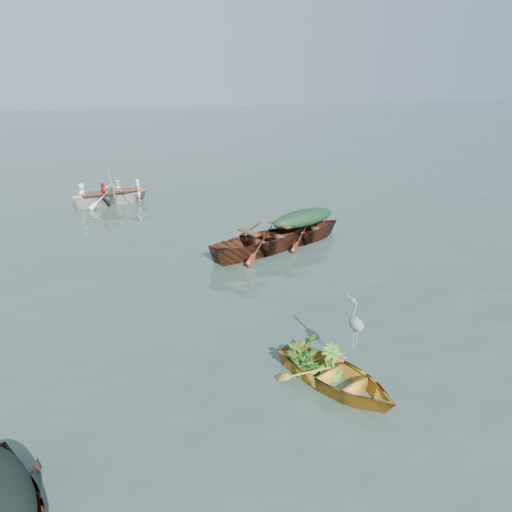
{
  "coord_description": "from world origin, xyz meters",
  "views": [
    {
      "loc": [
        -4.47,
        -9.4,
        5.08
      ],
      "look_at": [
        -0.56,
        2.34,
        0.5
      ],
      "focal_mm": 35.0,
      "sensor_mm": 36.0,
      "label": 1
    }
  ],
  "objects_px": {
    "open_wooden_boat": "(264,252)",
    "heron": "(356,331)",
    "rowed_boat": "(112,204)",
    "yellow_dinghy": "(335,386)",
    "green_tarp_boat": "(303,241)"
  },
  "relations": [
    {
      "from": "open_wooden_boat",
      "to": "heron",
      "type": "relative_size",
      "value": 5.38
    },
    {
      "from": "rowed_boat",
      "to": "heron",
      "type": "bearing_deg",
      "value": -178.06
    },
    {
      "from": "yellow_dinghy",
      "to": "open_wooden_boat",
      "type": "height_order",
      "value": "open_wooden_boat"
    },
    {
      "from": "green_tarp_boat",
      "to": "open_wooden_boat",
      "type": "height_order",
      "value": "open_wooden_boat"
    },
    {
      "from": "yellow_dinghy",
      "to": "green_tarp_boat",
      "type": "bearing_deg",
      "value": 46.72
    },
    {
      "from": "rowed_boat",
      "to": "open_wooden_boat",
      "type": "bearing_deg",
      "value": -163.36
    },
    {
      "from": "yellow_dinghy",
      "to": "rowed_boat",
      "type": "xyz_separation_m",
      "value": [
        -2.89,
        14.24,
        0.0
      ]
    },
    {
      "from": "green_tarp_boat",
      "to": "open_wooden_boat",
      "type": "bearing_deg",
      "value": 90.0
    },
    {
      "from": "rowed_boat",
      "to": "heron",
      "type": "distance_m",
      "value": 14.4
    },
    {
      "from": "yellow_dinghy",
      "to": "rowed_boat",
      "type": "bearing_deg",
      "value": 77.62
    },
    {
      "from": "yellow_dinghy",
      "to": "heron",
      "type": "xyz_separation_m",
      "value": [
        0.48,
        0.27,
        0.85
      ]
    },
    {
      "from": "open_wooden_boat",
      "to": "rowed_boat",
      "type": "height_order",
      "value": "open_wooden_boat"
    },
    {
      "from": "open_wooden_boat",
      "to": "rowed_boat",
      "type": "xyz_separation_m",
      "value": [
        -3.99,
        7.42,
        0.0
      ]
    },
    {
      "from": "green_tarp_boat",
      "to": "open_wooden_boat",
      "type": "distance_m",
      "value": 1.62
    },
    {
      "from": "heron",
      "to": "rowed_boat",
      "type": "bearing_deg",
      "value": 79.72
    }
  ]
}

